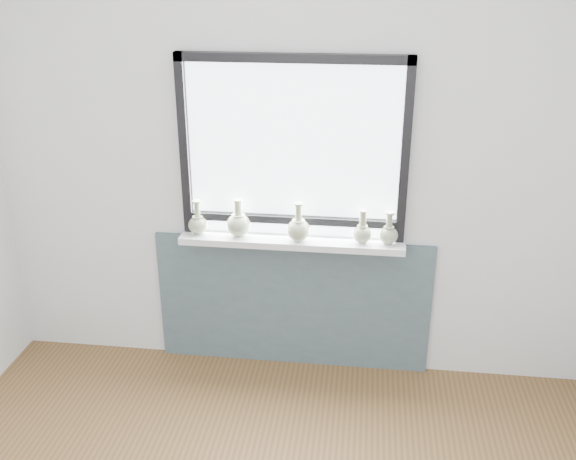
# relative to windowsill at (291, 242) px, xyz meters

# --- Properties ---
(back_wall) EXTENTS (3.60, 0.02, 2.60)m
(back_wall) POSITION_rel_windowsill_xyz_m (0.00, 0.10, 0.42)
(back_wall) COLOR silver
(back_wall) RESTS_ON ground
(apron_panel) EXTENTS (1.70, 0.03, 0.86)m
(apron_panel) POSITION_rel_windowsill_xyz_m (0.00, 0.07, -0.45)
(apron_panel) COLOR #4A5C66
(apron_panel) RESTS_ON ground
(windowsill) EXTENTS (1.32, 0.18, 0.04)m
(windowsill) POSITION_rel_windowsill_xyz_m (0.00, 0.00, 0.00)
(windowsill) COLOR silver
(windowsill) RESTS_ON apron_panel
(window) EXTENTS (1.30, 0.06, 1.05)m
(window) POSITION_rel_windowsill_xyz_m (0.00, 0.06, 0.56)
(window) COLOR black
(window) RESTS_ON windowsill
(vase_a) EXTENTS (0.12, 0.12, 0.21)m
(vase_a) POSITION_rel_windowsill_xyz_m (-0.56, 0.01, 0.08)
(vase_a) COLOR #9DAA84
(vase_a) RESTS_ON windowsill
(vase_b) EXTENTS (0.14, 0.14, 0.22)m
(vase_b) POSITION_rel_windowsill_xyz_m (-0.32, 0.01, 0.10)
(vase_b) COLOR #9DAA84
(vase_b) RESTS_ON windowsill
(vase_c) EXTENTS (0.14, 0.14, 0.23)m
(vase_c) POSITION_rel_windowsill_xyz_m (0.04, -0.02, 0.09)
(vase_c) COLOR #9DAA84
(vase_c) RESTS_ON windowsill
(vase_d) EXTENTS (0.11, 0.11, 0.20)m
(vase_d) POSITION_rel_windowsill_xyz_m (0.41, -0.01, 0.08)
(vase_d) COLOR #9DAA84
(vase_d) RESTS_ON windowsill
(vase_e) EXTENTS (0.11, 0.11, 0.19)m
(vase_e) POSITION_rel_windowsill_xyz_m (0.56, 0.00, 0.08)
(vase_e) COLOR #9DAA84
(vase_e) RESTS_ON windowsill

